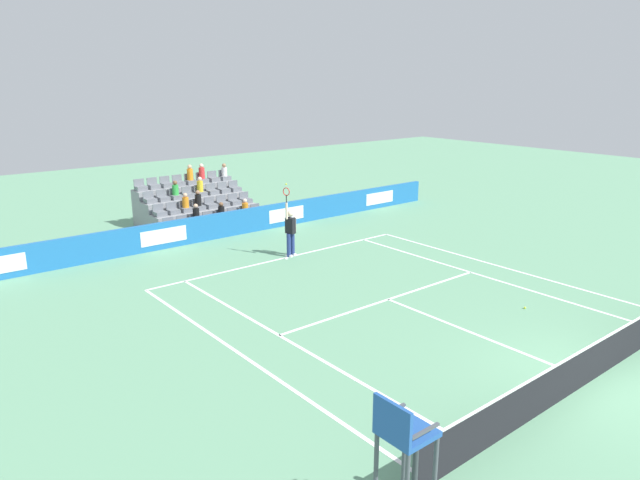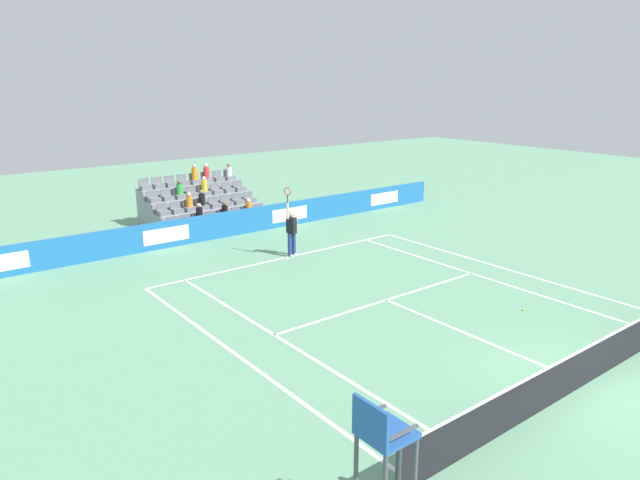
% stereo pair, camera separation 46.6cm
% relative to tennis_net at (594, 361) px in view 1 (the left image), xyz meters
% --- Properties ---
extents(ground_plane, '(80.00, 80.00, 0.00)m').
position_rel_tennis_net_xyz_m(ground_plane, '(0.00, 0.00, -0.49)').
color(ground_plane, '#669E77').
extents(line_baseline, '(10.97, 0.10, 0.01)m').
position_rel_tennis_net_xyz_m(line_baseline, '(0.00, -11.89, -0.49)').
color(line_baseline, white).
rests_on(line_baseline, ground).
extents(line_service, '(8.23, 0.10, 0.01)m').
position_rel_tennis_net_xyz_m(line_service, '(0.00, -6.40, -0.49)').
color(line_service, white).
rests_on(line_service, ground).
extents(line_centre_service, '(0.10, 6.40, 0.01)m').
position_rel_tennis_net_xyz_m(line_centre_service, '(0.00, -3.20, -0.49)').
color(line_centre_service, white).
rests_on(line_centre_service, ground).
extents(line_singles_sideline_left, '(0.10, 11.89, 0.01)m').
position_rel_tennis_net_xyz_m(line_singles_sideline_left, '(4.12, -5.95, -0.49)').
color(line_singles_sideline_left, white).
rests_on(line_singles_sideline_left, ground).
extents(line_singles_sideline_right, '(0.10, 11.89, 0.01)m').
position_rel_tennis_net_xyz_m(line_singles_sideline_right, '(-4.12, -5.95, -0.49)').
color(line_singles_sideline_right, white).
rests_on(line_singles_sideline_right, ground).
extents(line_doubles_sideline_left, '(0.10, 11.89, 0.01)m').
position_rel_tennis_net_xyz_m(line_doubles_sideline_left, '(5.49, -5.95, -0.49)').
color(line_doubles_sideline_left, white).
rests_on(line_doubles_sideline_left, ground).
extents(line_doubles_sideline_right, '(0.10, 11.89, 0.01)m').
position_rel_tennis_net_xyz_m(line_doubles_sideline_right, '(-5.49, -5.95, -0.49)').
color(line_doubles_sideline_right, white).
rests_on(line_doubles_sideline_right, ground).
extents(line_centre_mark, '(0.10, 0.20, 0.01)m').
position_rel_tennis_net_xyz_m(line_centre_mark, '(0.00, -11.79, -0.49)').
color(line_centre_mark, white).
rests_on(line_centre_mark, ground).
extents(sponsor_barrier, '(24.03, 0.22, 1.08)m').
position_rel_tennis_net_xyz_m(sponsor_barrier, '(0.00, -15.98, 0.05)').
color(sponsor_barrier, '#1E66AD').
rests_on(sponsor_barrier, ground).
extents(tennis_net, '(11.97, 0.10, 1.07)m').
position_rel_tennis_net_xyz_m(tennis_net, '(0.00, 0.00, 0.00)').
color(tennis_net, '#33383D').
rests_on(tennis_net, ground).
extents(tennis_player, '(0.54, 0.42, 2.85)m').
position_rel_tennis_net_xyz_m(tennis_player, '(-0.35, -11.96, 0.50)').
color(tennis_player, navy).
rests_on(tennis_player, ground).
extents(umpire_chair, '(0.70, 0.70, 2.34)m').
position_rel_tennis_net_xyz_m(umpire_chair, '(6.76, 0.45, 1.03)').
color(umpire_chair, '#474C54').
rests_on(umpire_chair, ground).
extents(stadium_stand, '(4.96, 3.80, 2.62)m').
position_rel_tennis_net_xyz_m(stadium_stand, '(-0.00, -18.91, 0.20)').
color(stadium_stand, gray).
rests_on(stadium_stand, ground).
extents(loose_tennis_ball, '(0.07, 0.07, 0.07)m').
position_rel_tennis_net_xyz_m(loose_tennis_ball, '(-2.60, -3.32, -0.46)').
color(loose_tennis_ball, '#D1E533').
rests_on(loose_tennis_ball, ground).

